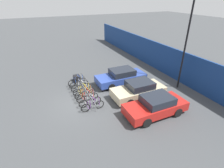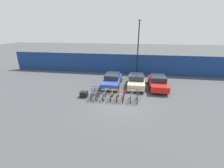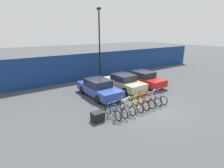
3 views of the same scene
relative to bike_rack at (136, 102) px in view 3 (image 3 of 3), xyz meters
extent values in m
plane|color=#424447|center=(0.77, -0.68, -0.50)|extent=(120.00, 120.00, 0.00)
cube|color=navy|center=(0.77, 8.82, 0.93)|extent=(36.00, 0.16, 2.85)
cylinder|color=gray|center=(0.00, 0.00, 0.05)|extent=(4.65, 0.04, 0.04)
cylinder|color=gray|center=(-2.32, 0.00, -0.22)|extent=(0.04, 0.04, 0.55)
cylinder|color=gray|center=(2.32, 0.00, -0.22)|extent=(0.04, 0.04, 0.55)
torus|color=black|center=(-2.07, -0.68, -0.17)|extent=(0.06, 0.66, 0.66)
torus|color=black|center=(-2.07, 0.38, -0.17)|extent=(0.06, 0.66, 0.66)
cylinder|color=#284CB7|center=(-2.07, 0.01, 0.15)|extent=(0.60, 0.04, 0.76)
cylinder|color=#284CB7|center=(-2.07, -0.04, 0.46)|extent=(0.68, 0.04, 0.16)
cylinder|color=#284CB7|center=(-2.07, -0.33, 0.09)|extent=(0.14, 0.04, 0.63)
cylinder|color=#284CB7|center=(-2.07, -0.53, 0.12)|extent=(0.32, 0.03, 0.58)
cylinder|color=#284CB7|center=(-2.07, -0.48, -0.19)|extent=(0.40, 0.03, 0.08)
cylinder|color=#284CB7|center=(-2.07, 0.33, 0.18)|extent=(0.12, 0.04, 0.69)
cylinder|color=black|center=(-2.07, 0.29, 0.54)|extent=(0.52, 0.03, 0.03)
cube|color=black|center=(-2.07, -0.42, 0.43)|extent=(0.10, 0.22, 0.05)
torus|color=black|center=(-1.57, -0.68, -0.17)|extent=(0.06, 0.66, 0.66)
torus|color=black|center=(-1.57, 0.38, -0.17)|extent=(0.06, 0.66, 0.66)
cylinder|color=black|center=(-1.57, 0.01, 0.15)|extent=(0.60, 0.04, 0.76)
cylinder|color=black|center=(-1.57, -0.04, 0.46)|extent=(0.68, 0.04, 0.16)
cylinder|color=black|center=(-1.57, -0.33, 0.09)|extent=(0.14, 0.04, 0.63)
cylinder|color=black|center=(-1.57, -0.53, 0.12)|extent=(0.32, 0.03, 0.58)
cylinder|color=black|center=(-1.57, -0.48, -0.19)|extent=(0.40, 0.03, 0.08)
cylinder|color=black|center=(-1.57, 0.33, 0.18)|extent=(0.12, 0.04, 0.69)
cylinder|color=black|center=(-1.57, 0.29, 0.54)|extent=(0.52, 0.03, 0.03)
cube|color=black|center=(-1.57, -0.42, 0.43)|extent=(0.10, 0.22, 0.05)
torus|color=black|center=(-0.95, -0.68, -0.17)|extent=(0.06, 0.66, 0.66)
torus|color=black|center=(-0.95, 0.38, -0.17)|extent=(0.06, 0.66, 0.66)
cylinder|color=silver|center=(-0.95, 0.01, 0.15)|extent=(0.60, 0.04, 0.76)
cylinder|color=silver|center=(-0.95, -0.04, 0.46)|extent=(0.68, 0.04, 0.16)
cylinder|color=silver|center=(-0.95, -0.33, 0.09)|extent=(0.14, 0.04, 0.63)
cylinder|color=silver|center=(-0.95, -0.53, 0.12)|extent=(0.32, 0.03, 0.58)
cylinder|color=silver|center=(-0.95, -0.48, -0.19)|extent=(0.40, 0.03, 0.08)
cylinder|color=silver|center=(-0.95, 0.33, 0.18)|extent=(0.12, 0.04, 0.69)
cylinder|color=black|center=(-0.95, 0.29, 0.54)|extent=(0.52, 0.03, 0.03)
cube|color=black|center=(-0.95, -0.42, 0.43)|extent=(0.10, 0.22, 0.05)
torus|color=black|center=(-0.28, -0.68, -0.17)|extent=(0.06, 0.66, 0.66)
torus|color=black|center=(-0.28, 0.38, -0.17)|extent=(0.06, 0.66, 0.66)
cylinder|color=yellow|center=(-0.28, 0.01, 0.15)|extent=(0.60, 0.04, 0.76)
cylinder|color=yellow|center=(-0.28, -0.04, 0.46)|extent=(0.68, 0.04, 0.16)
cylinder|color=yellow|center=(-0.28, -0.33, 0.09)|extent=(0.14, 0.04, 0.63)
cylinder|color=yellow|center=(-0.28, -0.53, 0.12)|extent=(0.32, 0.03, 0.58)
cylinder|color=yellow|center=(-0.28, -0.48, -0.19)|extent=(0.40, 0.03, 0.08)
cylinder|color=yellow|center=(-0.28, 0.33, 0.18)|extent=(0.12, 0.04, 0.69)
cylinder|color=black|center=(-0.28, 0.29, 0.54)|extent=(0.52, 0.03, 0.03)
cube|color=black|center=(-0.28, -0.42, 0.43)|extent=(0.10, 0.22, 0.05)
torus|color=black|center=(0.29, -0.68, -0.17)|extent=(0.06, 0.66, 0.66)
torus|color=black|center=(0.29, 0.38, -0.17)|extent=(0.06, 0.66, 0.66)
cylinder|color=orange|center=(0.29, 0.01, 0.15)|extent=(0.60, 0.04, 0.76)
cylinder|color=orange|center=(0.29, -0.04, 0.46)|extent=(0.68, 0.04, 0.16)
cylinder|color=orange|center=(0.29, -0.33, 0.09)|extent=(0.14, 0.04, 0.63)
cylinder|color=orange|center=(0.29, -0.53, 0.12)|extent=(0.32, 0.03, 0.58)
cylinder|color=orange|center=(0.29, -0.48, -0.19)|extent=(0.40, 0.03, 0.08)
cylinder|color=orange|center=(0.29, 0.33, 0.18)|extent=(0.12, 0.04, 0.69)
cylinder|color=black|center=(0.29, 0.29, 0.54)|extent=(0.52, 0.03, 0.03)
cube|color=black|center=(0.29, -0.42, 0.43)|extent=(0.10, 0.22, 0.05)
torus|color=black|center=(0.83, -0.68, -0.17)|extent=(0.06, 0.66, 0.66)
torus|color=black|center=(0.83, 0.38, -0.17)|extent=(0.06, 0.66, 0.66)
cylinder|color=red|center=(0.83, 0.01, 0.15)|extent=(0.60, 0.04, 0.76)
cylinder|color=red|center=(0.83, -0.04, 0.46)|extent=(0.68, 0.04, 0.16)
cylinder|color=red|center=(0.83, -0.33, 0.09)|extent=(0.14, 0.04, 0.63)
cylinder|color=red|center=(0.83, -0.53, 0.12)|extent=(0.32, 0.03, 0.58)
cylinder|color=red|center=(0.83, -0.48, -0.19)|extent=(0.40, 0.03, 0.08)
cylinder|color=red|center=(0.83, 0.33, 0.18)|extent=(0.12, 0.04, 0.69)
cylinder|color=black|center=(0.83, 0.29, 0.54)|extent=(0.52, 0.03, 0.03)
cube|color=black|center=(0.83, -0.42, 0.43)|extent=(0.10, 0.22, 0.05)
torus|color=black|center=(1.50, -0.68, -0.17)|extent=(0.06, 0.66, 0.66)
torus|color=black|center=(1.50, 0.38, -0.17)|extent=(0.06, 0.66, 0.66)
cylinder|color=#B7B7BC|center=(1.50, 0.01, 0.15)|extent=(0.60, 0.04, 0.76)
cylinder|color=#B7B7BC|center=(1.50, -0.04, 0.46)|extent=(0.68, 0.04, 0.16)
cylinder|color=#B7B7BC|center=(1.50, -0.33, 0.09)|extent=(0.14, 0.04, 0.63)
cylinder|color=#B7B7BC|center=(1.50, -0.53, 0.12)|extent=(0.32, 0.03, 0.58)
cylinder|color=#B7B7BC|center=(1.50, -0.48, -0.19)|extent=(0.40, 0.03, 0.08)
cylinder|color=#B7B7BC|center=(1.50, 0.33, 0.18)|extent=(0.12, 0.04, 0.69)
cylinder|color=black|center=(1.50, 0.29, 0.54)|extent=(0.52, 0.03, 0.03)
cube|color=black|center=(1.50, -0.42, 0.43)|extent=(0.10, 0.22, 0.05)
torus|color=black|center=(2.07, -0.68, -0.17)|extent=(0.06, 0.66, 0.66)
torus|color=black|center=(2.07, 0.38, -0.17)|extent=(0.06, 0.66, 0.66)
cylinder|color=#752D99|center=(2.07, 0.01, 0.15)|extent=(0.60, 0.04, 0.76)
cylinder|color=#752D99|center=(2.07, -0.04, 0.46)|extent=(0.68, 0.04, 0.16)
cylinder|color=#752D99|center=(2.07, -0.33, 0.09)|extent=(0.14, 0.04, 0.63)
cylinder|color=#752D99|center=(2.07, -0.53, 0.12)|extent=(0.32, 0.03, 0.58)
cylinder|color=#752D99|center=(2.07, -0.48, -0.19)|extent=(0.40, 0.03, 0.08)
cylinder|color=#752D99|center=(2.07, 0.33, 0.18)|extent=(0.12, 0.04, 0.69)
cylinder|color=black|center=(2.07, 0.29, 0.54)|extent=(0.52, 0.03, 0.03)
cube|color=black|center=(2.07, -0.42, 0.43)|extent=(0.10, 0.22, 0.05)
cube|color=#2D479E|center=(-0.81, 3.57, 0.07)|extent=(1.80, 4.54, 0.62)
cube|color=#1E232D|center=(-0.81, 3.68, 0.64)|extent=(1.58, 2.09, 0.52)
cylinder|color=black|center=(-1.67, 4.88, -0.18)|extent=(0.20, 0.64, 0.64)
cylinder|color=black|center=(0.04, 4.88, -0.18)|extent=(0.20, 0.64, 0.64)
cylinder|color=black|center=(-1.67, 2.25, -0.18)|extent=(0.20, 0.64, 0.64)
cylinder|color=black|center=(0.04, 2.25, -0.18)|extent=(0.20, 0.64, 0.64)
cube|color=#C1B28E|center=(1.94, 3.69, 0.07)|extent=(1.80, 4.22, 0.62)
cube|color=#1E232D|center=(1.94, 3.80, 0.64)|extent=(1.58, 1.94, 0.52)
cylinder|color=black|center=(1.09, 4.92, -0.18)|extent=(0.20, 0.64, 0.64)
cylinder|color=black|center=(2.80, 4.92, -0.18)|extent=(0.20, 0.64, 0.64)
cylinder|color=black|center=(1.09, 2.47, -0.18)|extent=(0.20, 0.64, 0.64)
cylinder|color=black|center=(2.80, 2.47, -0.18)|extent=(0.20, 0.64, 0.64)
cube|color=red|center=(4.29, 3.55, 0.07)|extent=(1.80, 4.31, 0.62)
cube|color=#1E232D|center=(4.29, 3.66, 0.64)|extent=(1.58, 1.98, 0.52)
cylinder|color=black|center=(3.44, 4.81, -0.18)|extent=(0.20, 0.64, 0.64)
cylinder|color=black|center=(5.15, 4.81, -0.18)|extent=(0.20, 0.64, 0.64)
cylinder|color=black|center=(3.44, 2.30, -0.18)|extent=(0.20, 0.64, 0.64)
cylinder|color=black|center=(5.15, 2.30, -0.18)|extent=(0.20, 0.64, 0.64)
cylinder|color=black|center=(1.94, 7.83, 3.04)|extent=(0.14, 0.14, 7.08)
cube|color=black|center=(1.94, 7.83, 6.73)|extent=(0.24, 0.44, 0.20)
cube|color=black|center=(-3.02, 0.04, -0.22)|extent=(0.70, 0.56, 0.55)
camera|label=1|loc=(11.95, -3.19, 6.89)|focal=28.00mm
camera|label=2|loc=(1.80, -12.65, 5.66)|focal=24.00mm
camera|label=3|loc=(-7.71, -8.03, 4.56)|focal=28.00mm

